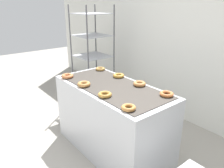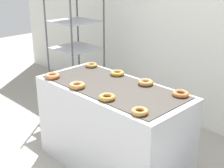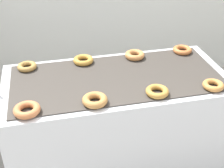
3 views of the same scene
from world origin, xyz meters
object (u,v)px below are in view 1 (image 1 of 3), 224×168
donut_near_left (67,76)px  donut_far_midleft (119,76)px  donut_far_left (100,69)px  donut_far_midright (140,84)px  fryer_machine (112,119)px  donut_far_right (167,94)px  donut_near_right (129,108)px  baking_rack_cart (93,56)px  donut_near_midleft (84,84)px  donut_near_midright (105,95)px

donut_near_left → donut_far_midleft: 0.70m
donut_far_left → donut_far_midright: 0.83m
donut_near_left → donut_far_midright: bearing=33.5°
fryer_machine → donut_near_left: 0.84m
donut_far_right → fryer_machine: bearing=-156.1°
fryer_machine → donut_near_right: bearing=-24.8°
baking_rack_cart → donut_far_midleft: baking_rack_cart is taller
fryer_machine → baking_rack_cart: (-1.42, 0.67, 0.48)m
donut_far_midleft → donut_far_midright: (0.41, -0.01, 0.00)m
fryer_machine → donut_far_midright: donut_far_midright is taller
donut_far_midright → donut_far_midleft: bearing=178.7°
donut_near_right → donut_far_right: 0.55m
donut_near_midleft → donut_far_left: donut_near_midleft is taller
fryer_machine → donut_far_midleft: bearing=125.7°
donut_far_left → donut_far_midleft: donut_far_midleft is taller
donut_near_midright → donut_near_right: donut_near_midright is taller
donut_near_left → donut_far_left: donut_near_left is taller
donut_far_midleft → donut_far_midright: bearing=-1.3°
donut_near_right → baking_rack_cart: bearing=155.0°
donut_near_midleft → donut_far_midleft: 0.55m
donut_far_left → fryer_machine: bearing=-23.6°
fryer_machine → donut_near_midleft: size_ratio=10.01×
donut_far_midleft → donut_far_midright: donut_far_midright is taller
donut_near_left → donut_far_midright: (0.83, 0.55, 0.00)m
donut_near_right → donut_far_left: 1.33m
donut_near_midright → donut_far_left: (-0.82, 0.53, -0.00)m
donut_near_left → donut_near_midleft: (0.41, 0.01, 0.00)m
donut_far_midleft → donut_far_left: bearing=-179.4°
fryer_machine → donut_far_midleft: donut_far_midleft is taller
fryer_machine → donut_near_right: 0.82m
donut_far_midleft → donut_far_right: (0.81, -0.00, -0.00)m
donut_near_midright → donut_far_midright: donut_far_midright is taller
baking_rack_cart → donut_near_left: bearing=-49.7°
donut_near_midright → donut_far_right: size_ratio=0.99×
donut_near_midright → fryer_machine: bearing=127.8°
donut_far_midright → donut_near_left: bearing=-146.5°
baking_rack_cart → donut_near_right: baking_rack_cart is taller
donut_near_right → donut_far_left: size_ratio=1.00×
fryer_machine → donut_far_midleft: size_ratio=10.35×
baking_rack_cart → donut_near_midright: 1.87m
fryer_machine → donut_far_right: bearing=23.9°
donut_far_right → baking_rack_cart: bearing=169.0°
donut_near_midright → donut_far_right: donut_near_midright is taller
donut_near_left → donut_far_left: 0.55m
donut_near_right → donut_far_midright: bearing=125.6°
donut_far_right → donut_far_midright: bearing=-178.8°
fryer_machine → donut_far_left: (-0.62, 0.27, 0.49)m
donut_near_left → donut_near_right: 1.21m
fryer_machine → donut_far_midright: (0.21, 0.26, 0.49)m
donut_near_midleft → donut_far_right: bearing=33.7°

